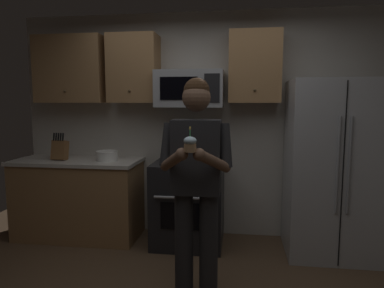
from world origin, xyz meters
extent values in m
cube|color=beige|center=(0.00, 1.75, 1.30)|extent=(4.40, 0.10, 2.60)
cube|color=black|center=(-0.15, 1.36, 0.46)|extent=(0.76, 0.66, 0.92)
cube|color=black|center=(-0.15, 1.02, 0.42)|extent=(0.48, 0.01, 0.28)
cylinder|color=#99999E|center=(-0.15, 1.00, 0.62)|extent=(0.60, 0.03, 0.03)
cylinder|color=black|center=(-0.33, 1.22, 0.93)|extent=(0.18, 0.18, 0.01)
cylinder|color=black|center=(0.03, 1.22, 0.93)|extent=(0.18, 0.18, 0.01)
cylinder|color=black|center=(-0.33, 1.50, 0.93)|extent=(0.18, 0.18, 0.01)
cylinder|color=black|center=(0.03, 1.50, 0.93)|extent=(0.18, 0.18, 0.01)
cube|color=#9EA0A5|center=(-0.15, 1.48, 1.72)|extent=(0.74, 0.40, 0.40)
cube|color=black|center=(-0.24, 1.28, 1.72)|extent=(0.40, 0.01, 0.24)
cube|color=black|center=(0.11, 1.28, 1.72)|extent=(0.16, 0.01, 0.30)
cube|color=#B7BABF|center=(1.35, 1.32, 0.90)|extent=(0.90, 0.72, 1.80)
cylinder|color=gray|center=(1.30, 0.94, 1.00)|extent=(0.02, 0.02, 0.90)
cylinder|color=gray|center=(1.40, 0.94, 1.00)|extent=(0.02, 0.02, 0.90)
cube|color=black|center=(1.35, 0.95, 0.90)|extent=(0.01, 0.01, 1.74)
cube|color=#9E7247|center=(-1.55, 1.53, 1.95)|extent=(0.80, 0.34, 0.76)
sphere|color=brown|center=(-1.55, 1.35, 1.70)|extent=(0.03, 0.03, 0.03)
cube|color=#9E7247|center=(-0.80, 1.53, 1.95)|extent=(0.55, 0.34, 0.76)
sphere|color=brown|center=(-0.80, 1.35, 1.70)|extent=(0.03, 0.03, 0.03)
cube|color=#9E7247|center=(0.55, 1.53, 1.95)|extent=(0.55, 0.34, 0.76)
sphere|color=brown|center=(0.55, 1.35, 1.70)|extent=(0.03, 0.03, 0.03)
cube|color=#9E7247|center=(-1.45, 1.38, 0.44)|extent=(1.40, 0.62, 0.88)
cube|color=beige|center=(-1.45, 1.38, 0.90)|extent=(1.44, 0.66, 0.04)
cube|color=brown|center=(-1.63, 1.33, 1.03)|extent=(0.16, 0.15, 0.24)
cylinder|color=black|center=(-1.69, 1.31, 1.19)|extent=(0.02, 0.04, 0.09)
cylinder|color=black|center=(-1.66, 1.31, 1.19)|extent=(0.02, 0.04, 0.09)
cylinder|color=black|center=(-1.63, 1.31, 1.19)|extent=(0.02, 0.04, 0.09)
cylinder|color=black|center=(-1.61, 1.31, 1.19)|extent=(0.02, 0.04, 0.09)
cylinder|color=black|center=(-1.58, 1.31, 1.19)|extent=(0.02, 0.04, 0.09)
cylinder|color=white|center=(-1.08, 1.34, 0.97)|extent=(0.23, 0.23, 0.11)
torus|color=white|center=(-1.08, 1.34, 1.03)|extent=(0.24, 0.24, 0.01)
cylinder|color=#262628|center=(-0.03, 0.33, 0.43)|extent=(0.15, 0.15, 0.86)
cylinder|color=#262628|center=(0.17, 0.33, 0.43)|extent=(0.15, 0.15, 0.86)
cube|color=#262628|center=(0.07, 0.33, 1.15)|extent=(0.38, 0.22, 0.58)
sphere|color=brown|center=(0.07, 0.33, 1.61)|extent=(0.22, 0.22, 0.22)
sphere|color=#382314|center=(0.07, 0.34, 1.66)|extent=(0.20, 0.20, 0.20)
cylinder|color=#262628|center=(-0.16, 0.30, 1.25)|extent=(0.15, 0.18, 0.35)
cylinder|color=brown|center=(-0.08, 0.14, 1.15)|extent=(0.26, 0.33, 0.21)
sphere|color=brown|center=(0.01, 0.01, 1.22)|extent=(0.09, 0.09, 0.09)
cylinder|color=#262628|center=(0.29, 0.30, 1.25)|extent=(0.15, 0.18, 0.35)
cylinder|color=brown|center=(0.22, 0.14, 1.15)|extent=(0.26, 0.33, 0.21)
sphere|color=brown|center=(0.13, 0.01, 1.22)|extent=(0.09, 0.09, 0.09)
cylinder|color=#A87F56|center=(0.07, -0.01, 1.26)|extent=(0.08, 0.08, 0.06)
ellipsoid|color=silver|center=(0.07, -0.01, 1.31)|extent=(0.09, 0.09, 0.06)
cylinder|color=#4CBF66|center=(0.07, -0.01, 1.36)|extent=(0.01, 0.01, 0.06)
ellipsoid|color=#FFD159|center=(0.07, -0.01, 1.40)|extent=(0.01, 0.01, 0.02)
camera|label=1|loc=(0.40, -2.30, 1.57)|focal=32.05mm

